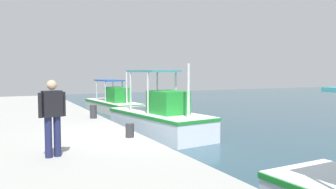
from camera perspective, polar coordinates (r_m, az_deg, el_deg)
name	(u,v)px	position (r m, az deg, el deg)	size (l,w,h in m)	color
fishing_boat_nearest	(113,103)	(23.12, -8.98, -1.45)	(6.10, 2.36, 2.71)	silver
fishing_boat_second	(160,119)	(14.71, -1.33, -4.03)	(5.72, 2.82, 3.00)	white
pelican	(53,103)	(17.50, -18.31, -1.26)	(0.88, 0.75, 0.82)	tan
fisherman_standing	(52,115)	(8.20, -18.43, -3.14)	(0.32, 0.60, 1.74)	#1E234C
mooring_bollard_nearest	(93,112)	(14.42, -12.14, -2.76)	(0.28, 0.28, 0.54)	#333338
mooring_bollard_second	(130,130)	(10.22, -6.28, -5.85)	(0.25, 0.25, 0.41)	#333338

